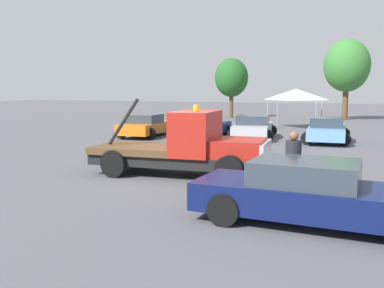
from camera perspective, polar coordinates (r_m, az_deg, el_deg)
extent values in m
plane|color=#545459|center=(14.16, -1.86, -4.12)|extent=(160.00, 160.00, 0.00)
cube|color=black|center=(14.06, -1.87, -2.01)|extent=(5.78, 2.44, 0.35)
cube|color=#B22319|center=(13.47, 6.27, -0.53)|extent=(1.75, 1.93, 0.55)
cube|color=silver|center=(13.34, 9.80, -0.79)|extent=(0.31, 1.89, 0.50)
cube|color=#B22319|center=(13.76, 0.54, 1.48)|extent=(1.44, 2.21, 1.41)
cube|color=brown|center=(14.54, -7.11, -0.62)|extent=(3.01, 2.37, 0.22)
cylinder|color=black|center=(14.69, -9.16, 2.90)|extent=(1.19, 0.24, 1.63)
cylinder|color=orange|center=(13.70, 0.55, 4.83)|extent=(0.18, 0.18, 0.20)
cylinder|color=black|center=(14.53, 6.71, -2.11)|extent=(0.88, 0.26, 0.88)
cylinder|color=black|center=(12.61, 5.00, -3.52)|extent=(0.88, 0.26, 0.88)
cylinder|color=black|center=(15.67, -6.98, -1.43)|extent=(0.88, 0.26, 0.88)
cylinder|color=black|center=(13.90, -10.38, -2.60)|extent=(0.88, 0.26, 0.88)
cube|color=#0F194C|center=(9.27, 16.30, -7.10)|extent=(5.11, 1.97, 0.60)
cube|color=#333D47|center=(9.19, 14.86, -3.66)|extent=(2.16, 1.68, 0.50)
cylinder|color=black|center=(10.52, 7.59, -6.29)|extent=(0.68, 0.22, 0.68)
cylinder|color=black|center=(8.90, 4.24, -8.75)|extent=(0.68, 0.22, 0.68)
cylinder|color=#38383D|center=(11.14, 12.73, -5.17)|extent=(0.16, 0.16, 0.86)
cylinder|color=#38383D|center=(11.06, 13.76, -5.29)|extent=(0.16, 0.16, 0.86)
cylinder|color=#28282D|center=(10.96, 13.36, -1.31)|extent=(0.39, 0.39, 0.68)
sphere|color=brown|center=(10.91, 13.43, 1.05)|extent=(0.23, 0.23, 0.23)
cube|color=orange|center=(25.87, -6.06, 2.21)|extent=(2.33, 4.80, 0.60)
cube|color=#333D47|center=(25.61, -6.29, 3.40)|extent=(1.85, 2.10, 0.50)
cylinder|color=black|center=(27.69, -6.45, 2.13)|extent=(0.68, 0.22, 0.68)
cylinder|color=black|center=(26.99, -2.94, 2.03)|extent=(0.68, 0.22, 0.68)
cylinder|color=black|center=(24.86, -9.44, 1.50)|extent=(0.68, 0.22, 0.68)
cylinder|color=black|center=(24.08, -5.61, 1.38)|extent=(0.68, 0.22, 0.68)
cube|color=navy|center=(25.03, 1.56, 2.09)|extent=(1.89, 4.81, 0.60)
cube|color=#333D47|center=(24.76, 1.35, 3.31)|extent=(1.66, 2.02, 0.50)
cylinder|color=black|center=(26.89, 1.06, 2.02)|extent=(0.68, 0.22, 0.68)
cylinder|color=black|center=(26.27, 4.68, 1.87)|extent=(0.68, 0.22, 0.68)
cylinder|color=black|center=(23.90, -1.88, 1.36)|extent=(0.68, 0.22, 0.68)
cylinder|color=black|center=(23.21, 2.12, 1.19)|extent=(0.68, 0.22, 0.68)
cube|color=#B7B7BC|center=(24.82, 8.16, 1.97)|extent=(2.60, 4.80, 0.60)
cube|color=#333D47|center=(24.55, 8.13, 3.20)|extent=(1.97, 2.15, 0.50)
cylinder|color=black|center=(26.48, 6.56, 1.89)|extent=(0.68, 0.22, 0.68)
cylinder|color=black|center=(26.30, 10.51, 1.78)|extent=(0.68, 0.22, 0.68)
cylinder|color=black|center=(23.43, 5.51, 1.21)|extent=(0.68, 0.22, 0.68)
cylinder|color=black|center=(23.22, 9.97, 1.08)|extent=(0.68, 0.22, 0.68)
cube|color=#669ED1|center=(23.93, 17.51, 1.51)|extent=(2.16, 4.57, 0.60)
cube|color=#333D47|center=(23.66, 17.55, 2.79)|extent=(1.75, 1.98, 0.50)
cylinder|color=black|center=(25.48, 15.63, 1.47)|extent=(0.68, 0.22, 0.68)
cylinder|color=black|center=(25.44, 19.56, 1.31)|extent=(0.68, 0.22, 0.68)
cylinder|color=black|center=(22.48, 15.16, 0.74)|extent=(0.68, 0.22, 0.68)
cylinder|color=black|center=(22.44, 19.62, 0.56)|extent=(0.68, 0.22, 0.68)
cylinder|color=#9E9EA3|center=(31.00, 10.03, 3.88)|extent=(0.07, 0.07, 2.06)
cylinder|color=#9E9EA3|center=(30.41, 16.19, 3.64)|extent=(0.07, 0.07, 2.06)
cylinder|color=#9E9EA3|center=(34.26, 11.32, 4.16)|extent=(0.07, 0.07, 2.06)
cylinder|color=#9E9EA3|center=(33.73, 16.90, 3.94)|extent=(0.07, 0.07, 2.06)
pyramid|color=white|center=(32.26, 13.68, 6.45)|extent=(3.34, 3.34, 0.80)
cylinder|color=brown|center=(43.32, 5.24, 4.90)|extent=(0.41, 0.41, 2.07)
ellipsoid|color=#235B23|center=(43.30, 5.28, 8.81)|extent=(3.31, 3.31, 3.84)
cylinder|color=brown|center=(42.37, 19.73, 4.81)|extent=(0.52, 0.52, 2.59)
ellipsoid|color=#387A33|center=(42.40, 19.95, 9.81)|extent=(4.15, 4.15, 4.81)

